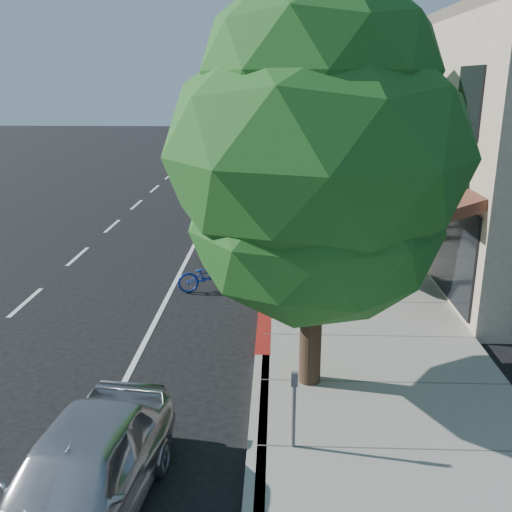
{
  "coord_description": "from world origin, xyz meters",
  "views": [
    {
      "loc": [
        0.27,
        -11.46,
        5.5
      ],
      "look_at": [
        -0.24,
        1.91,
        1.35
      ],
      "focal_mm": 40.0,
      "sensor_mm": 36.0,
      "label": 1
    }
  ],
  "objects_px": {
    "silver_suv": "(245,225)",
    "pedestrian": "(303,209)",
    "cyclist": "(264,265)",
    "near_car_a": "(79,478)",
    "bicycle": "(209,276)",
    "street_tree_2": "(295,119)",
    "street_tree_4": "(290,101)",
    "dark_suv_far": "(242,152)",
    "street_tree_1": "(302,109)",
    "street_tree_3": "(292,86)",
    "white_pickup": "(264,167)",
    "street_tree_5": "(288,92)",
    "dark_sedan": "(230,206)",
    "street_tree_0": "(316,159)"
  },
  "relations": [
    {
      "from": "street_tree_4",
      "to": "silver_suv",
      "type": "xyz_separation_m",
      "value": [
        -1.73,
        -14.67,
        -3.55
      ]
    },
    {
      "from": "street_tree_2",
      "to": "dark_sedan",
      "type": "bearing_deg",
      "value": 173.58
    },
    {
      "from": "white_pickup",
      "to": "pedestrian",
      "type": "bearing_deg",
      "value": -79.65
    },
    {
      "from": "street_tree_0",
      "to": "street_tree_2",
      "type": "relative_size",
      "value": 1.03
    },
    {
      "from": "street_tree_0",
      "to": "street_tree_2",
      "type": "height_order",
      "value": "street_tree_0"
    },
    {
      "from": "bicycle",
      "to": "silver_suv",
      "type": "bearing_deg",
      "value": -23.45
    },
    {
      "from": "pedestrian",
      "to": "street_tree_0",
      "type": "bearing_deg",
      "value": 44.87
    },
    {
      "from": "street_tree_2",
      "to": "street_tree_3",
      "type": "xyz_separation_m",
      "value": [
        -0.0,
        6.0,
        1.1
      ]
    },
    {
      "from": "street_tree_2",
      "to": "dark_suv_far",
      "type": "xyz_separation_m",
      "value": [
        -3.1,
        17.86,
        -3.39
      ]
    },
    {
      "from": "street_tree_1",
      "to": "dark_sedan",
      "type": "bearing_deg",
      "value": 111.61
    },
    {
      "from": "street_tree_4",
      "to": "bicycle",
      "type": "relative_size",
      "value": 4.28
    },
    {
      "from": "silver_suv",
      "to": "pedestrian",
      "type": "bearing_deg",
      "value": 28.79
    },
    {
      "from": "near_car_a",
      "to": "street_tree_3",
      "type": "bearing_deg",
      "value": 88.35
    },
    {
      "from": "silver_suv",
      "to": "cyclist",
      "type": "bearing_deg",
      "value": -80.87
    },
    {
      "from": "street_tree_4",
      "to": "bicycle",
      "type": "bearing_deg",
      "value": -97.39
    },
    {
      "from": "street_tree_1",
      "to": "street_tree_4",
      "type": "xyz_separation_m",
      "value": [
        0.0,
        18.0,
        -0.42
      ]
    },
    {
      "from": "cyclist",
      "to": "near_car_a",
      "type": "height_order",
      "value": "cyclist"
    },
    {
      "from": "street_tree_3",
      "to": "dark_suv_far",
      "type": "xyz_separation_m",
      "value": [
        -3.1,
        11.86,
        -4.49
      ]
    },
    {
      "from": "near_car_a",
      "to": "pedestrian",
      "type": "xyz_separation_m",
      "value": [
        3.37,
        13.94,
        0.4
      ]
    },
    {
      "from": "street_tree_1",
      "to": "silver_suv",
      "type": "xyz_separation_m",
      "value": [
        -1.73,
        3.33,
        -3.98
      ]
    },
    {
      "from": "street_tree_3",
      "to": "near_car_a",
      "type": "height_order",
      "value": "street_tree_3"
    },
    {
      "from": "near_car_a",
      "to": "pedestrian",
      "type": "relative_size",
      "value": 2.13
    },
    {
      "from": "street_tree_3",
      "to": "pedestrian",
      "type": "relative_size",
      "value": 4.42
    },
    {
      "from": "street_tree_5",
      "to": "bicycle",
      "type": "xyz_separation_m",
      "value": [
        -2.46,
        -25.0,
        -4.26
      ]
    },
    {
      "from": "cyclist",
      "to": "near_car_a",
      "type": "distance_m",
      "value": 8.43
    },
    {
      "from": "white_pickup",
      "to": "cyclist",
      "type": "bearing_deg",
      "value": -85.89
    },
    {
      "from": "street_tree_3",
      "to": "white_pickup",
      "type": "bearing_deg",
      "value": 105.64
    },
    {
      "from": "street_tree_2",
      "to": "street_tree_5",
      "type": "distance_m",
      "value": 18.01
    },
    {
      "from": "street_tree_4",
      "to": "dark_sedan",
      "type": "distance_m",
      "value": 12.49
    },
    {
      "from": "silver_suv",
      "to": "white_pickup",
      "type": "height_order",
      "value": "silver_suv"
    },
    {
      "from": "street_tree_2",
      "to": "dark_suv_far",
      "type": "height_order",
      "value": "street_tree_2"
    },
    {
      "from": "pedestrian",
      "to": "street_tree_5",
      "type": "bearing_deg",
      "value": -132.84
    },
    {
      "from": "street_tree_0",
      "to": "street_tree_3",
      "type": "bearing_deg",
      "value": 90.0
    },
    {
      "from": "street_tree_3",
      "to": "white_pickup",
      "type": "height_order",
      "value": "street_tree_3"
    },
    {
      "from": "street_tree_1",
      "to": "pedestrian",
      "type": "xyz_separation_m",
      "value": [
        0.27,
        4.44,
        -3.68
      ]
    },
    {
      "from": "street_tree_3",
      "to": "dark_sedan",
      "type": "xyz_separation_m",
      "value": [
        -2.49,
        -5.72,
        -4.41
      ]
    },
    {
      "from": "street_tree_2",
      "to": "street_tree_3",
      "type": "bearing_deg",
      "value": 90.0
    },
    {
      "from": "street_tree_5",
      "to": "dark_suv_far",
      "type": "height_order",
      "value": "street_tree_5"
    },
    {
      "from": "street_tree_0",
      "to": "street_tree_5",
      "type": "bearing_deg",
      "value": 90.0
    },
    {
      "from": "street_tree_3",
      "to": "dark_sedan",
      "type": "relative_size",
      "value": 1.7
    },
    {
      "from": "cyclist",
      "to": "silver_suv",
      "type": "relative_size",
      "value": 0.32
    },
    {
      "from": "cyclist",
      "to": "street_tree_2",
      "type": "bearing_deg",
      "value": -1.41
    },
    {
      "from": "street_tree_2",
      "to": "street_tree_1",
      "type": "bearing_deg",
      "value": -90.0
    },
    {
      "from": "cyclist",
      "to": "bicycle",
      "type": "xyz_separation_m",
      "value": [
        -1.5,
        0.34,
        -0.45
      ]
    },
    {
      "from": "pedestrian",
      "to": "street_tree_2",
      "type": "bearing_deg",
      "value": -123.71
    },
    {
      "from": "silver_suv",
      "to": "white_pickup",
      "type": "distance_m",
      "value": 13.67
    },
    {
      "from": "silver_suv",
      "to": "near_car_a",
      "type": "height_order",
      "value": "silver_suv"
    },
    {
      "from": "street_tree_1",
      "to": "street_tree_2",
      "type": "distance_m",
      "value": 6.03
    },
    {
      "from": "street_tree_2",
      "to": "street_tree_5",
      "type": "xyz_separation_m",
      "value": [
        0.0,
        18.0,
        0.58
      ]
    },
    {
      "from": "street_tree_4",
      "to": "pedestrian",
      "type": "bearing_deg",
      "value": -88.85
    }
  ]
}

